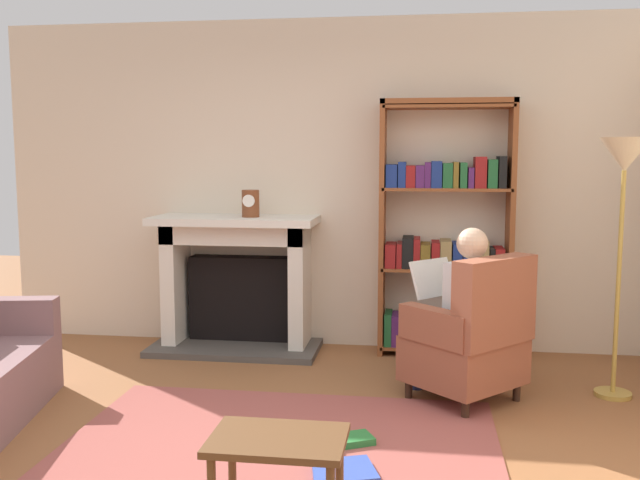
{
  "coord_description": "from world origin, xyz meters",
  "views": [
    {
      "loc": [
        0.74,
        -3.3,
        1.6
      ],
      "look_at": [
        0.1,
        1.2,
        1.05
      ],
      "focal_mm": 39.62,
      "sensor_mm": 36.0,
      "label": 1
    }
  ],
  "objects_px": {
    "armchair_reading": "(472,338)",
    "side_table": "(278,453)",
    "floor_lamp": "(624,178)",
    "mantel_clock": "(251,203)",
    "fireplace": "(238,278)",
    "seated_reader": "(458,305)",
    "bookshelf": "(444,239)"
  },
  "relations": [
    {
      "from": "armchair_reading",
      "to": "side_table",
      "type": "relative_size",
      "value": 1.73
    },
    {
      "from": "side_table",
      "to": "floor_lamp",
      "type": "distance_m",
      "value": 2.97
    },
    {
      "from": "side_table",
      "to": "floor_lamp",
      "type": "bearing_deg",
      "value": 47.93
    },
    {
      "from": "mantel_clock",
      "to": "side_table",
      "type": "relative_size",
      "value": 0.39
    },
    {
      "from": "fireplace",
      "to": "mantel_clock",
      "type": "xyz_separation_m",
      "value": [
        0.14,
        -0.1,
        0.63
      ]
    },
    {
      "from": "mantel_clock",
      "to": "armchair_reading",
      "type": "xyz_separation_m",
      "value": [
        1.69,
        -0.97,
        -0.79
      ]
    },
    {
      "from": "fireplace",
      "to": "floor_lamp",
      "type": "distance_m",
      "value": 3.02
    },
    {
      "from": "mantel_clock",
      "to": "floor_lamp",
      "type": "bearing_deg",
      "value": -15.22
    },
    {
      "from": "seated_reader",
      "to": "side_table",
      "type": "xyz_separation_m",
      "value": [
        -0.82,
        -1.89,
        -0.24
      ]
    },
    {
      "from": "fireplace",
      "to": "bookshelf",
      "type": "bearing_deg",
      "value": 1.23
    },
    {
      "from": "floor_lamp",
      "to": "mantel_clock",
      "type": "bearing_deg",
      "value": 164.78
    },
    {
      "from": "seated_reader",
      "to": "mantel_clock",
      "type": "bearing_deg",
      "value": -75.53
    },
    {
      "from": "bookshelf",
      "to": "fireplace",
      "type": "bearing_deg",
      "value": -178.77
    },
    {
      "from": "side_table",
      "to": "mantel_clock",
      "type": "bearing_deg",
      "value": 105.79
    },
    {
      "from": "bookshelf",
      "to": "armchair_reading",
      "type": "distance_m",
      "value": 1.23
    },
    {
      "from": "fireplace",
      "to": "seated_reader",
      "type": "bearing_deg",
      "value": -29.47
    },
    {
      "from": "floor_lamp",
      "to": "armchair_reading",
      "type": "bearing_deg",
      "value": -165.28
    },
    {
      "from": "armchair_reading",
      "to": "floor_lamp",
      "type": "distance_m",
      "value": 1.42
    },
    {
      "from": "mantel_clock",
      "to": "floor_lamp",
      "type": "height_order",
      "value": "floor_lamp"
    },
    {
      "from": "bookshelf",
      "to": "armchair_reading",
      "type": "height_order",
      "value": "bookshelf"
    },
    {
      "from": "bookshelf",
      "to": "side_table",
      "type": "height_order",
      "value": "bookshelf"
    },
    {
      "from": "bookshelf",
      "to": "armchair_reading",
      "type": "relative_size",
      "value": 2.09
    },
    {
      "from": "bookshelf",
      "to": "armchair_reading",
      "type": "bearing_deg",
      "value": -82.2
    },
    {
      "from": "fireplace",
      "to": "bookshelf",
      "type": "xyz_separation_m",
      "value": [
        1.68,
        0.04,
        0.35
      ]
    },
    {
      "from": "bookshelf",
      "to": "armchair_reading",
      "type": "xyz_separation_m",
      "value": [
        0.15,
        -1.1,
        -0.51
      ]
    },
    {
      "from": "armchair_reading",
      "to": "floor_lamp",
      "type": "height_order",
      "value": "floor_lamp"
    },
    {
      "from": "fireplace",
      "to": "bookshelf",
      "type": "distance_m",
      "value": 1.72
    },
    {
      "from": "bookshelf",
      "to": "side_table",
      "type": "distance_m",
      "value": 3.06
    },
    {
      "from": "mantel_clock",
      "to": "bookshelf",
      "type": "relative_size",
      "value": 0.11
    },
    {
      "from": "seated_reader",
      "to": "side_table",
      "type": "bearing_deg",
      "value": 19.9
    },
    {
      "from": "armchair_reading",
      "to": "side_table",
      "type": "xyz_separation_m",
      "value": [
        -0.91,
        -1.81,
        -0.04
      ]
    },
    {
      "from": "mantel_clock",
      "to": "bookshelf",
      "type": "xyz_separation_m",
      "value": [
        1.54,
        0.14,
        -0.27
      ]
    }
  ]
}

